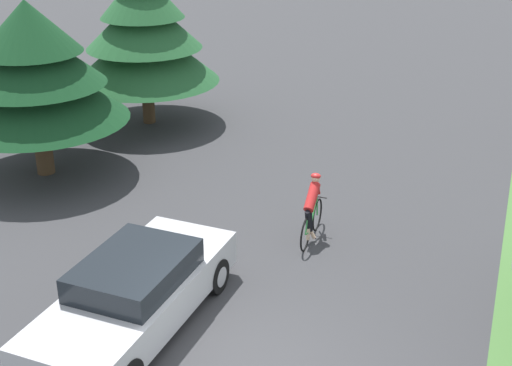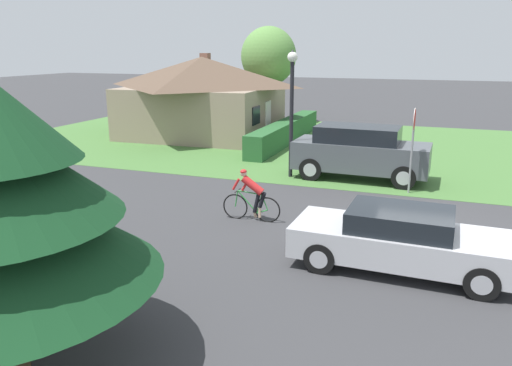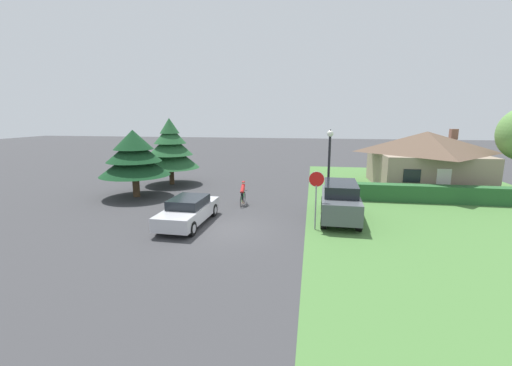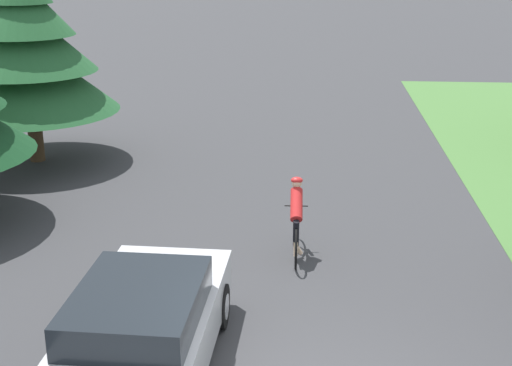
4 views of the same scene
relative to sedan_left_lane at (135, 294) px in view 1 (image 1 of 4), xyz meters
name	(u,v)px [view 1 (image 1 of 4)]	position (x,y,z in m)	size (l,w,h in m)	color
sedan_left_lane	(135,294)	(0.00, 0.00, 0.00)	(1.95, 4.76, 1.38)	#BCBCC1
cyclist	(312,210)	(1.94, 4.20, 0.02)	(0.44, 1.71, 1.48)	black
conifer_tall_near	(33,70)	(-5.67, 5.19, 2.09)	(4.63, 4.63, 4.53)	#4C3823
conifer_tall_far	(144,32)	(-5.03, 9.69, 2.18)	(4.49, 4.49, 5.27)	#4C3823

